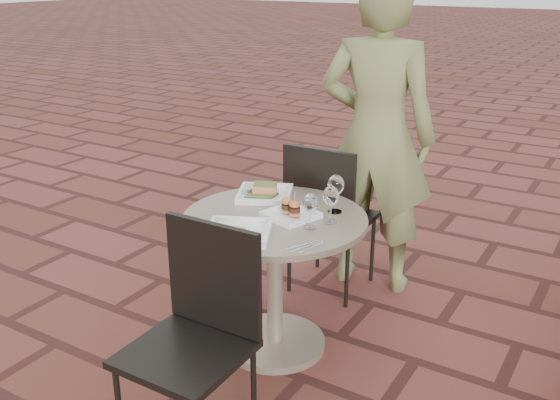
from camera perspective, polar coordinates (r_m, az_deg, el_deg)
The scene contains 13 objects.
ground at distance 3.60m, azimuth -0.53°, elevation -10.54°, with size 60.00×60.00×0.00m, color brown.
cafe_table at distance 3.11m, azimuth -0.47°, elevation -5.70°, with size 0.90×0.90×0.73m.
chair_far at distance 3.63m, azimuth 4.24°, elevation -0.72°, with size 0.45×0.45×0.93m.
chair_near at distance 2.53m, azimuth -7.41°, elevation -10.86°, with size 0.44×0.44×0.93m.
diner at distance 3.68m, azimuth 8.83°, elevation 5.76°, with size 0.68×0.45×1.87m, color olive.
plate_salmon at distance 3.26m, azimuth -1.41°, elevation 0.64°, with size 0.36×0.36×0.08m.
plate_sliders at distance 2.99m, azimuth 0.99°, elevation -1.10°, with size 0.28×0.28×0.14m.
plate_tuna at distance 2.80m, azimuth -3.87°, elevation -2.91°, with size 0.38×0.38×0.03m.
wine_glass_right at distance 2.84m, azimuth 2.80°, elevation -0.36°, with size 0.07×0.07×0.17m.
wine_glass_mid at distance 3.03m, azimuth 5.12°, elevation 1.30°, with size 0.08×0.08×0.19m.
wine_glass_far at distance 2.91m, azimuth 4.68°, elevation 0.29°, with size 0.08×0.08×0.18m.
steel_ramekin at distance 3.29m, azimuth -3.01°, elevation 0.76°, with size 0.05×0.05×0.04m, color silver.
cutlery_set at distance 2.69m, azimuth 2.46°, elevation -4.26°, with size 0.09×0.19×0.00m, color silver, non-canonical shape.
Camera 1 is at (1.63, -2.62, 1.86)m, focal length 40.00 mm.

